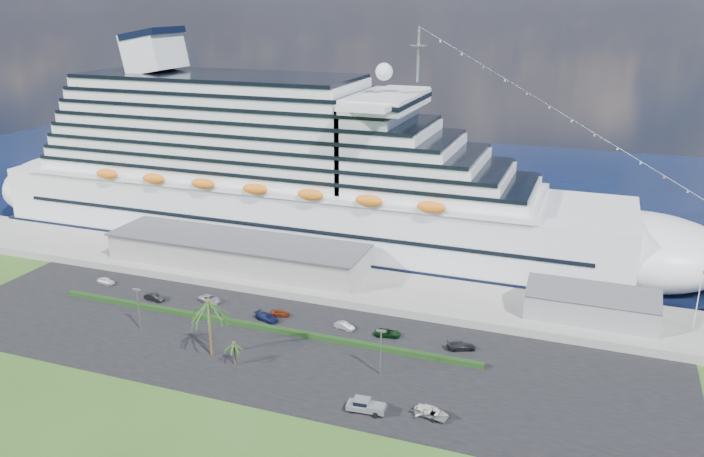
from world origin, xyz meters
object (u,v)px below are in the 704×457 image
at_px(cruise_ship, 294,179).
at_px(boat_trailer, 432,412).
at_px(parked_car_3, 267,317).
at_px(pickup_truck, 366,405).

distance_m(cruise_ship, boat_trailer, 85.33).
height_order(cruise_ship, parked_car_3, cruise_ship).
bearing_deg(pickup_truck, parked_car_3, 141.26).
xyz_separation_m(parked_car_3, boat_trailer, (38.16, -20.92, 0.42)).
bearing_deg(boat_trailer, pickup_truck, -169.36).
relative_size(cruise_ship, pickup_truck, 31.11).
relative_size(pickup_truck, boat_trailer, 0.97).
bearing_deg(cruise_ship, pickup_truck, -57.52).
bearing_deg(boat_trailer, parked_car_3, 151.27).
bearing_deg(pickup_truck, boat_trailer, 10.64).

